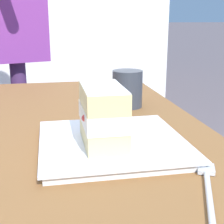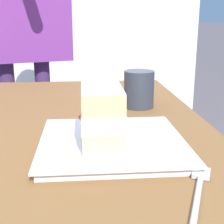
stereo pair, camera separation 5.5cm
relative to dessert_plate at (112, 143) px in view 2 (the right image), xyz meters
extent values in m
cylinder|color=brown|center=(-0.56, 0.16, -0.39)|extent=(0.07, 0.07, 0.69)
cube|color=white|center=(0.00, 0.00, 0.00)|extent=(0.23, 0.23, 0.01)
cube|color=white|center=(0.00, 0.00, 0.01)|extent=(0.24, 0.24, 0.00)
cube|color=#EAD18C|center=(0.02, -0.02, 0.02)|extent=(0.12, 0.06, 0.03)
cube|color=white|center=(0.02, -0.02, 0.05)|extent=(0.13, 0.07, 0.03)
sphere|color=red|center=(0.04, -0.05, 0.06)|extent=(0.01, 0.01, 0.01)
sphere|color=red|center=(0.00, 0.01, 0.05)|extent=(0.02, 0.02, 0.02)
sphere|color=red|center=(0.04, 0.01, 0.05)|extent=(0.01, 0.01, 0.01)
cube|color=#EAD18C|center=(0.02, -0.02, 0.08)|extent=(0.12, 0.06, 0.03)
cube|color=white|center=(0.02, -0.02, 0.10)|extent=(0.12, 0.06, 0.00)
cylinder|color=silver|center=(0.19, 0.08, 0.00)|extent=(0.13, 0.06, 0.01)
cube|color=silver|center=(0.12, 0.12, 0.00)|extent=(0.04, 0.03, 0.01)
cylinder|color=#333842|center=(-0.26, 0.09, 0.04)|extent=(0.07, 0.07, 0.09)
cylinder|color=black|center=(-0.26, 0.09, 0.08)|extent=(0.07, 0.07, 0.00)
cylinder|color=#452855|center=(-0.95, -0.39, -0.36)|extent=(0.07, 0.07, 0.76)
cylinder|color=#452855|center=(-1.00, -0.24, -0.36)|extent=(0.07, 0.07, 0.76)
camera|label=1|loc=(0.52, -0.10, 0.20)|focal=52.79mm
camera|label=2|loc=(0.52, -0.05, 0.20)|focal=52.79mm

